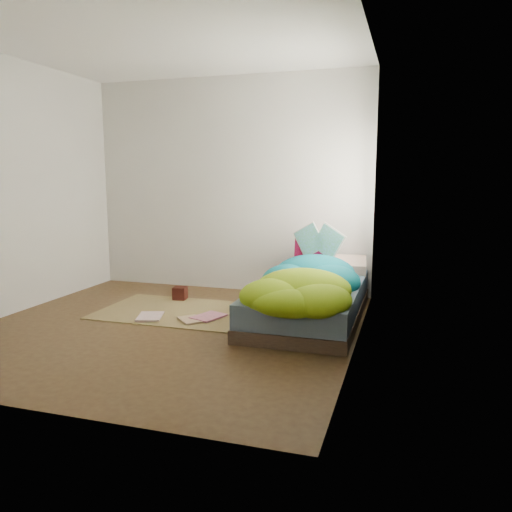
{
  "coord_description": "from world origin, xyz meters",
  "views": [
    {
      "loc": [
        2.14,
        -4.07,
        1.4
      ],
      "look_at": [
        0.65,
        0.75,
        0.6
      ],
      "focal_mm": 35.0,
      "sensor_mm": 36.0,
      "label": 1
    }
  ],
  "objects": [
    {
      "name": "floor_book_a",
      "position": [
        -0.4,
        0.18,
        0.02
      ],
      "size": [
        0.33,
        0.38,
        0.02
      ],
      "primitive_type": "imported",
      "rotation": [
        0.0,
        0.0,
        0.32
      ],
      "color": "silver",
      "rests_on": "rug"
    },
    {
      "name": "pillow_magenta",
      "position": [
        1.14,
        1.37,
        0.55
      ],
      "size": [
        0.44,
        0.18,
        0.43
      ],
      "primitive_type": "cube",
      "rotation": [
        0.0,
        0.0,
        0.11
      ],
      "color": "#430415",
      "rests_on": "bed"
    },
    {
      "name": "pillow_floral",
      "position": [
        1.38,
        1.5,
        0.41
      ],
      "size": [
        0.67,
        0.45,
        0.14
      ],
      "primitive_type": "cube",
      "rotation": [
        0.0,
        0.0,
        0.09
      ],
      "color": "white",
      "rests_on": "bed"
    },
    {
      "name": "wooden_box",
      "position": [
        -0.34,
        1.01,
        0.08
      ],
      "size": [
        0.16,
        0.16,
        0.14
      ],
      "primitive_type": "cube",
      "rotation": [
        0.0,
        0.0,
        0.14
      ],
      "color": "black",
      "rests_on": "rug"
    },
    {
      "name": "rug",
      "position": [
        -0.15,
        0.55,
        0.01
      ],
      "size": [
        1.6,
        1.1,
        0.01
      ],
      "primitive_type": "cube",
      "color": "brown",
      "rests_on": "ground"
    },
    {
      "name": "room_walls",
      "position": [
        0.01,
        0.01,
        1.63
      ],
      "size": [
        3.54,
        3.54,
        2.62
      ],
      "color": "silver",
      "rests_on": "ground"
    },
    {
      "name": "open_book",
      "position": [
        1.22,
        1.2,
        0.83
      ],
      "size": [
        0.49,
        0.23,
        0.29
      ],
      "primitive_type": null,
      "rotation": [
        0.0,
        0.0,
        -0.28
      ],
      "color": "green",
      "rests_on": "duvet"
    },
    {
      "name": "duvet",
      "position": [
        1.22,
        0.5,
        0.51
      ],
      "size": [
        0.96,
        1.84,
        0.34
      ],
      "primitive_type": null,
      "color": "#065E68",
      "rests_on": "bed"
    },
    {
      "name": "floor_book_c",
      "position": [
        0.07,
        0.17,
        0.02
      ],
      "size": [
        0.33,
        0.33,
        0.02
      ],
      "primitive_type": "imported",
      "rotation": [
        0.0,
        0.0,
        0.8
      ],
      "color": "tan",
      "rests_on": "rug"
    },
    {
      "name": "bed",
      "position": [
        1.22,
        0.72,
        0.17
      ],
      "size": [
        1.0,
        2.0,
        0.34
      ],
      "color": "#34251C",
      "rests_on": "ground"
    },
    {
      "name": "floor_book_b",
      "position": [
        0.16,
        0.41,
        0.03
      ],
      "size": [
        0.34,
        0.39,
        0.03
      ],
      "primitive_type": "imported",
      "rotation": [
        0.0,
        0.0,
        -0.35
      ],
      "color": "pink",
      "rests_on": "rug"
    },
    {
      "name": "ground",
      "position": [
        0.0,
        0.0,
        0.0
      ],
      "size": [
        3.5,
        3.5,
        0.0
      ],
      "primitive_type": "cube",
      "color": "#412A19",
      "rests_on": "ground"
    }
  ]
}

